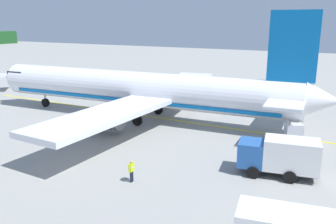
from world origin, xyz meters
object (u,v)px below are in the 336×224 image
object	(u,v)px
crew_loader_left	(260,99)
crew_loader_right	(44,130)
cargo_container_mid	(293,134)
crew_marshaller	(131,169)
airliner_foreground	(141,90)
service_truck_fuel	(279,155)

from	to	relation	value
crew_loader_left	crew_loader_right	distance (m)	27.30
crew_loader_left	crew_loader_right	bearing A→B (deg)	148.17
cargo_container_mid	crew_marshaller	distance (m)	15.90
cargo_container_mid	crew_loader_right	xyz separation A→B (m)	(-9.93, 20.75, -0.03)
crew_marshaller	crew_loader_right	world-z (taller)	crew_loader_right
airliner_foreground	crew_loader_left	xyz separation A→B (m)	(12.47, -10.51, -2.40)
airliner_foreground	crew_marshaller	world-z (taller)	airliner_foreground
cargo_container_mid	crew_marshaller	world-z (taller)	cargo_container_mid
crew_marshaller	cargo_container_mid	bearing A→B (deg)	-32.33
cargo_container_mid	crew_loader_right	bearing A→B (deg)	115.58
airliner_foreground	crew_marshaller	bearing A→B (deg)	-149.59
airliner_foreground	service_truck_fuel	size ratio (longest dim) A/B	7.12
cargo_container_mid	crew_loader_left	xyz separation A→B (m)	(13.26, 6.35, -0.01)
airliner_foreground	cargo_container_mid	world-z (taller)	airliner_foreground
airliner_foreground	crew_loader_right	xyz separation A→B (m)	(-10.72, 3.89, -2.42)
airliner_foreground	crew_loader_left	bearing A→B (deg)	-40.10
crew_marshaller	crew_loader_right	distance (m)	12.73
crew_marshaller	crew_loader_left	xyz separation A→B (m)	(26.70, -2.15, 0.05)
airliner_foreground	crew_marshaller	xyz separation A→B (m)	(-14.23, -8.35, -2.45)
cargo_container_mid	crew_loader_right	distance (m)	23.00
service_truck_fuel	crew_marshaller	bearing A→B (deg)	124.38
service_truck_fuel	crew_loader_left	distance (m)	21.75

